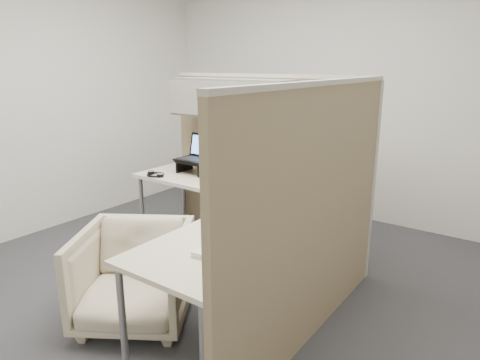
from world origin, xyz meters
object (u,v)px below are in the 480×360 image
Objects in this scene: office_chair at (134,271)px; keyboard at (264,195)px; desk at (233,205)px; monitor_left at (274,152)px.

office_chair is 1.11m from keyboard.
monitor_left reaches higher than desk.
desk is at bearing -112.36° from keyboard.
keyboard reaches higher than office_chair.
desk is at bearing 37.78° from office_chair.
desk is 0.86m from office_chair.
office_chair is (-0.27, -0.75, -0.32)m from desk.
desk is 0.26m from keyboard.
office_chair is at bearing -109.80° from desk.
monitor_left is at bearing 45.69° from office_chair.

